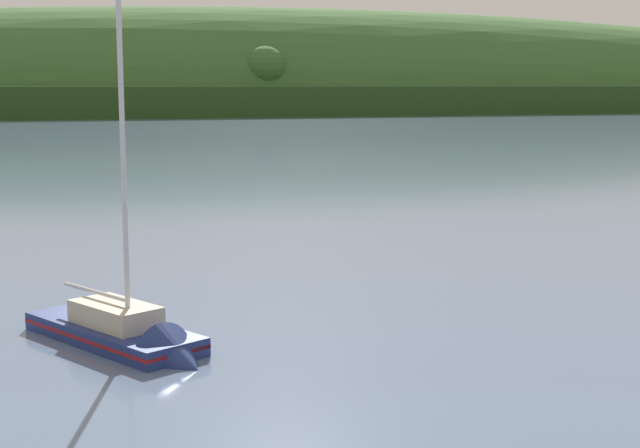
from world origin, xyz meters
name	(u,v)px	position (x,y,z in m)	size (l,w,h in m)	color
far_shoreline_hill	(261,109)	(47.83, 207.23, 0.36)	(472.75, 94.23, 44.38)	#27431B
sailboat_outer_reach	(130,343)	(-9.97, 32.39, 0.12)	(4.08, 6.11, 9.19)	navy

